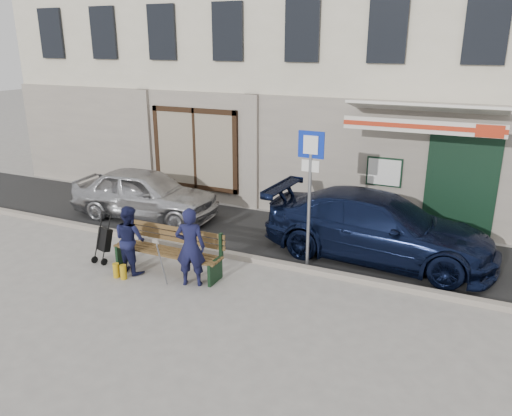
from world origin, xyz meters
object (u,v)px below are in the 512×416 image
Objects in this scene: car_navy at (378,227)px; bench at (166,251)px; parking_sign at (310,177)px; woman at (130,239)px; car_silver at (145,193)px; man at (190,247)px; stroller at (104,240)px.

car_navy is 2.06× the size of bench.
woman is at bearing -151.05° from parking_sign.
car_silver is 0.80× the size of car_navy.
car_navy is 2.06m from parking_sign.
man is 2.33m from stroller.
stroller is (-1.50, -0.12, 0.01)m from bench.
stroller is at bearing -158.28° from parking_sign.
bench is at bearing 19.20° from stroller.
bench is at bearing 126.76° from car_navy.
man is 1.12× the size of woman.
parking_sign is at bearing 28.87° from bench.
car_silver is 1.65× the size of bench.
man is (3.24, -2.89, 0.11)m from car_silver.
parking_sign is 1.20× the size of bench.
bench is 0.91m from man.
man reaches higher than stroller.
parking_sign reaches higher than man.
stroller is at bearing 4.89° from woman.
stroller is (-0.85, 0.17, -0.23)m from woman.
man reaches higher than woman.
woman is at bearing -20.18° from man.
parking_sign is 1.83× the size of man.
bench is 1.51m from stroller.
woman is at bearing -156.08° from bench.
parking_sign reaches higher than bench.
bench is at bearing -142.10° from car_silver.
parking_sign is 2.04× the size of woman.
stroller reaches higher than bench.
bench is (2.44, -2.59, -0.22)m from car_silver.
car_silver is 2.81× the size of woman.
car_navy is 4.67× the size of stroller.
parking_sign reaches higher than car_silver.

